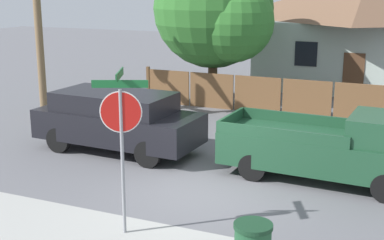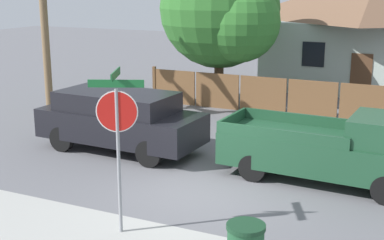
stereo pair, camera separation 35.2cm
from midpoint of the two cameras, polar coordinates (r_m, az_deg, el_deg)
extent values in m
plane|color=slate|center=(13.11, 1.68, -7.63)|extent=(80.00, 80.00, 0.00)
cube|color=brown|center=(22.44, -1.42, 3.53)|extent=(1.85, 0.06, 1.41)
cube|color=brown|center=(21.66, 3.16, 3.12)|extent=(1.85, 0.06, 1.41)
cube|color=brown|center=(21.03, 8.05, 2.66)|extent=(1.85, 0.06, 1.41)
cube|color=brown|center=(20.55, 13.19, 2.16)|extent=(1.85, 0.06, 1.41)
cube|color=brown|center=(20.26, 18.52, 1.61)|extent=(1.85, 0.06, 1.41)
cube|color=brown|center=(22.87, -3.59, 3.84)|extent=(0.12, 0.12, 1.51)
cube|color=#B2C1B7|center=(27.76, 19.03, 6.70)|extent=(9.39, 6.92, 3.20)
cube|color=black|center=(24.64, 13.21, 6.83)|extent=(1.00, 0.04, 1.10)
cube|color=brown|center=(24.42, 17.96, 4.42)|extent=(0.90, 0.04, 2.00)
cylinder|color=brown|center=(22.98, 3.32, 4.59)|extent=(0.40, 0.40, 2.07)
sphere|color=#2D6B28|center=(22.67, 3.43, 11.85)|extent=(4.99, 4.99, 4.99)
sphere|color=#31732C|center=(21.72, 5.58, 10.38)|extent=(3.24, 3.24, 3.24)
cylinder|color=brown|center=(20.58, -14.88, 8.32)|extent=(0.28, 0.28, 5.85)
cube|color=black|center=(16.13, -6.97, -0.53)|extent=(5.07, 2.22, 0.86)
cube|color=black|center=(16.04, -7.41, 2.00)|extent=(3.57, 1.99, 0.57)
cube|color=black|center=(15.16, -2.27, 1.40)|extent=(0.13, 1.77, 0.48)
cylinder|color=black|center=(16.20, -0.61, -1.88)|extent=(0.76, 0.22, 0.76)
cylinder|color=black|center=(14.72, -3.92, -3.59)|extent=(0.76, 0.22, 0.76)
cylinder|color=black|center=(17.82, -9.40, -0.57)|extent=(0.76, 0.22, 0.76)
cylinder|color=black|center=(16.49, -13.13, -1.97)|extent=(0.76, 0.22, 0.76)
cube|color=#1E472D|center=(13.99, 14.76, -3.40)|extent=(5.33, 2.13, 0.84)
cube|color=#1E472D|center=(14.89, 12.37, 0.07)|extent=(3.30, 0.22, 0.29)
cube|color=#1E472D|center=(13.20, 10.24, -1.65)|extent=(3.30, 0.22, 0.29)
cube|color=#1E472D|center=(14.59, 4.98, 0.05)|extent=(0.16, 1.82, 0.29)
cylinder|color=black|center=(15.29, 9.45, -3.17)|extent=(0.71, 0.22, 0.71)
cylinder|color=black|center=(13.77, 7.21, -5.07)|extent=(0.71, 0.22, 0.71)
cylinder|color=gray|center=(10.63, -6.88, -4.54)|extent=(0.07, 0.07, 2.96)
cylinder|color=red|center=(10.34, -7.05, 0.90)|extent=(0.72, 0.33, 0.78)
cylinder|color=white|center=(10.34, -7.05, 0.90)|extent=(0.76, 0.34, 0.82)
cube|color=#19602D|center=(10.23, -7.14, 3.88)|extent=(1.00, 0.45, 0.15)
cube|color=#19602D|center=(10.20, -7.17, 4.87)|extent=(0.41, 0.90, 0.15)
cylinder|color=#163922|center=(9.28, 6.89, -11.23)|extent=(0.68, 0.68, 0.08)
camera|label=1|loc=(0.18, -89.24, 0.19)|focal=50.00mm
camera|label=2|loc=(0.18, 90.76, -0.19)|focal=50.00mm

